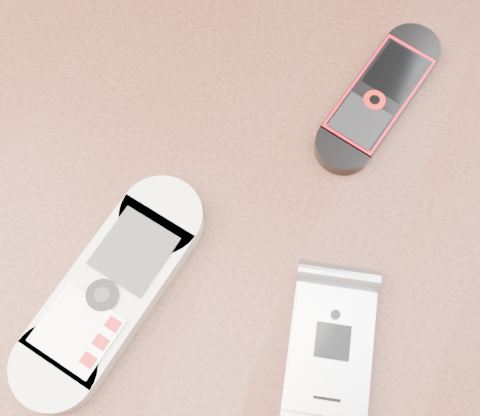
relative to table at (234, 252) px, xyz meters
name	(u,v)px	position (x,y,z in m)	size (l,w,h in m)	color
ground	(237,353)	(0.00, 0.00, -0.64)	(4.00, 4.00, 0.00)	#472B19
table	(234,252)	(0.00, 0.00, 0.00)	(1.20, 0.80, 0.75)	black
nokia_white	(111,290)	(-0.05, -0.08, 0.12)	(0.06, 0.17, 0.02)	silver
nokia_black_red	(379,97)	(0.06, 0.12, 0.11)	(0.04, 0.13, 0.01)	black
motorola_razr	(331,347)	(0.09, -0.06, 0.11)	(0.05, 0.10, 0.02)	#BABABF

